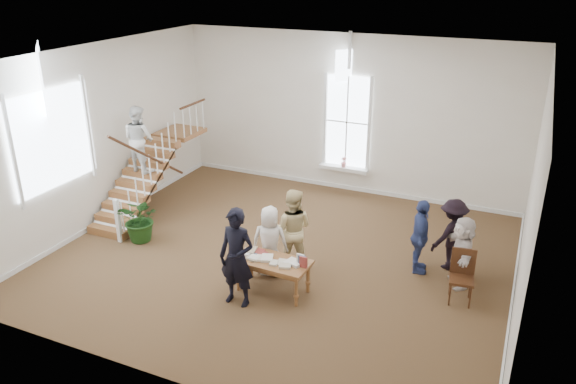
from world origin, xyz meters
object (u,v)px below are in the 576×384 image
at_px(person_yellow, 292,229).
at_px(woman_cluster_b, 452,234).
at_px(police_officer, 237,258).
at_px(side_chair, 462,273).
at_px(woman_cluster_c, 462,252).
at_px(elderly_woman, 270,241).
at_px(floor_plant, 141,219).
at_px(library_table, 272,263).
at_px(woman_cluster_a, 420,237).

xyz_separation_m(person_yellow, woman_cluster_b, (3.19, 1.36, -0.11)).
relative_size(police_officer, side_chair, 1.86).
distance_m(police_officer, woman_cluster_c, 4.60).
bearing_deg(elderly_woman, police_officer, 70.39).
relative_size(police_officer, floor_plant, 1.78).
distance_m(library_table, floor_plant, 3.90).
bearing_deg(police_officer, woman_cluster_a, 42.94).
bearing_deg(library_table, police_officer, -121.41).
bearing_deg(floor_plant, woman_cluster_c, 8.32).
distance_m(library_table, elderly_woman, 0.70).
distance_m(police_officer, elderly_woman, 1.27).
bearing_deg(person_yellow, library_table, 79.20).
bearing_deg(person_yellow, side_chair, 170.07).
distance_m(person_yellow, floor_plant, 3.83).
distance_m(woman_cluster_c, floor_plant, 7.36).
xyz_separation_m(police_officer, woman_cluster_b, (3.59, 3.11, -0.20)).
bearing_deg(floor_plant, police_officer, -22.34).
bearing_deg(library_table, woman_cluster_b, 39.91).
bearing_deg(library_table, floor_plant, 170.97).
xyz_separation_m(police_officer, person_yellow, (0.40, 1.75, -0.09)).
bearing_deg(woman_cluster_c, floor_plant, -103.34).
xyz_separation_m(library_table, side_chair, (3.56, 1.25, -0.03)).
relative_size(woman_cluster_a, floor_plant, 1.48).
xyz_separation_m(elderly_woman, woman_cluster_a, (2.89, 1.41, 0.05)).
height_order(elderly_woman, woman_cluster_a, woman_cluster_a).
bearing_deg(police_officer, library_table, 57.84).
xyz_separation_m(elderly_woman, side_chair, (3.89, 0.65, -0.17)).
xyz_separation_m(woman_cluster_a, side_chair, (1.01, -0.76, -0.23)).
height_order(police_officer, floor_plant, police_officer).
xyz_separation_m(library_table, person_yellow, (-0.03, 1.10, 0.28)).
bearing_deg(woman_cluster_b, elderly_woman, -24.87).
relative_size(police_officer, elderly_woman, 1.28).
height_order(police_officer, elderly_woman, police_officer).
distance_m(elderly_woman, woman_cluster_c, 3.97).
xyz_separation_m(library_table, woman_cluster_b, (3.16, 2.46, 0.17)).
xyz_separation_m(elderly_woman, woman_cluster_b, (3.49, 1.86, 0.02)).
distance_m(floor_plant, side_chair, 7.40).
distance_m(woman_cluster_a, side_chair, 1.28).
height_order(library_table, side_chair, side_chair).
relative_size(floor_plant, side_chair, 1.04).
xyz_separation_m(police_officer, woman_cluster_a, (2.99, 2.66, -0.17)).
height_order(police_officer, person_yellow, police_officer).
distance_m(elderly_woman, floor_plant, 3.50).
relative_size(library_table, elderly_woman, 0.99).
height_order(floor_plant, side_chair, floor_plant).
bearing_deg(elderly_woman, woman_cluster_b, -166.95).
relative_size(police_officer, woman_cluster_b, 1.25).
height_order(woman_cluster_c, floor_plant, woman_cluster_c).
distance_m(woman_cluster_a, woman_cluster_b, 0.75).
bearing_deg(floor_plant, person_yellow, 5.34).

